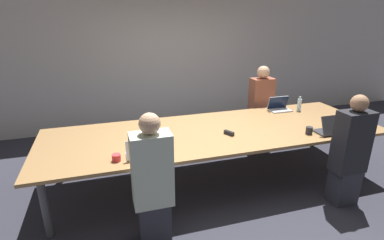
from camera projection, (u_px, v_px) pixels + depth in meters
The scene contains 14 objects.
ground_plane at pixel (214, 179), 4.38m from camera, with size 24.00×24.00×0.00m, color #2D2D38.
curtain_wall at pixel (172, 59), 6.19m from camera, with size 12.00×0.06×2.80m.
conference_table at pixel (215, 133), 4.13m from camera, with size 4.63×1.49×0.77m.
laptop_near_right at pixel (331, 128), 3.98m from camera, with size 0.37×0.27×0.26m.
person_near_right at pixel (350, 153), 3.64m from camera, with size 0.40×0.24×1.42m.
cup_near_right at pixel (309, 130), 3.98m from camera, with size 0.09×0.09×0.10m.
laptop_near_left at pixel (141, 152), 3.32m from camera, with size 0.33×0.22×0.23m.
person_near_left at pixel (153, 182), 3.00m from camera, with size 0.40×0.24×1.43m.
cup_near_left at pixel (116, 158), 3.26m from camera, with size 0.10×0.10×0.08m.
bottle_near_left at pixel (164, 142), 3.47m from camera, with size 0.06×0.06×0.27m.
laptop_far_right at pixel (279, 106), 4.95m from camera, with size 0.36×0.23×0.23m.
person_far_right at pixel (261, 107), 5.38m from camera, with size 0.40×0.24×1.44m.
bottle_far_right at pixel (299, 105), 4.91m from camera, with size 0.07×0.07×0.24m.
stapler at pixel (229, 133), 3.96m from camera, with size 0.11×0.15×0.05m.
Camera 1 is at (-1.43, -3.56, 2.30)m, focal length 28.00 mm.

